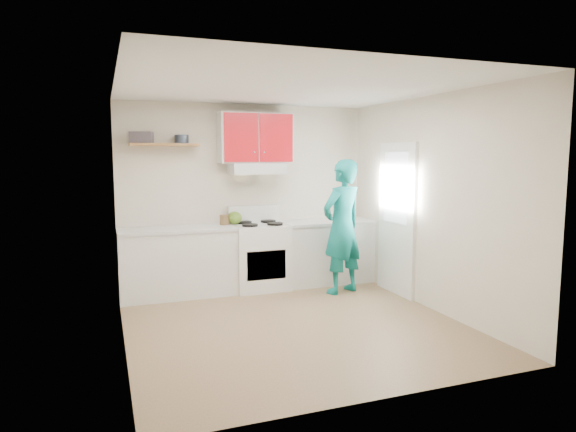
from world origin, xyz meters
name	(u,v)px	position (x,y,z in m)	size (l,w,h in m)	color
floor	(292,323)	(0.00, 0.00, 0.00)	(3.80, 3.80, 0.00)	brown
ceiling	(293,87)	(0.00, 0.00, 2.60)	(3.60, 3.80, 0.04)	white
back_wall	(246,196)	(0.00, 1.90, 1.30)	(3.60, 0.04, 2.60)	beige
front_wall	(383,234)	(0.00, -1.90, 1.30)	(3.60, 0.04, 2.60)	beige
left_wall	(120,215)	(-1.80, 0.00, 1.30)	(0.04, 3.80, 2.60)	beige
right_wall	(431,203)	(1.80, 0.00, 1.30)	(0.04, 3.80, 2.60)	beige
door	(397,219)	(1.78, 0.70, 1.02)	(0.05, 0.85, 2.05)	white
door_glass	(396,188)	(1.75, 0.70, 1.45)	(0.01, 0.55, 0.95)	white
counter_left	(178,263)	(-1.04, 1.60, 0.45)	(1.52, 0.60, 0.90)	silver
counter_right	(326,252)	(1.14, 1.60, 0.45)	(1.32, 0.60, 0.90)	silver
stove	(260,256)	(0.10, 1.57, 0.46)	(0.76, 0.65, 0.92)	white
range_hood	(257,169)	(0.10, 1.68, 1.70)	(0.76, 0.44, 0.15)	silver
upper_cabinets	(255,138)	(0.10, 1.73, 2.12)	(1.02, 0.33, 0.70)	#AF0F16
shelf	(165,145)	(-1.15, 1.75, 2.02)	(0.90, 0.30, 0.04)	brown
books	(141,137)	(-1.44, 1.73, 2.11)	(0.28, 0.20, 0.15)	#473F48
tin	(182,139)	(-0.92, 1.77, 2.10)	(0.19, 0.19, 0.12)	#333D4C
kettle	(234,218)	(-0.23, 1.69, 1.01)	(0.21, 0.21, 0.18)	#4D6E1E
crock	(224,221)	(-0.37, 1.68, 0.98)	(0.13, 0.13, 0.16)	brown
cutting_board	(320,222)	(1.01, 1.54, 0.91)	(0.32, 0.23, 0.02)	olive
silicone_mat	(342,221)	(1.42, 1.65, 0.90)	(0.33, 0.27, 0.01)	red
person	(342,227)	(1.10, 0.98, 0.91)	(0.67, 0.44, 1.83)	#0D7673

